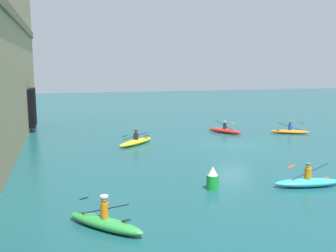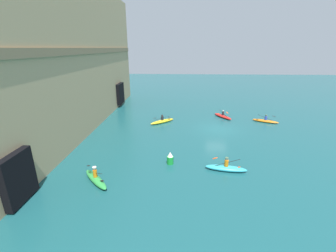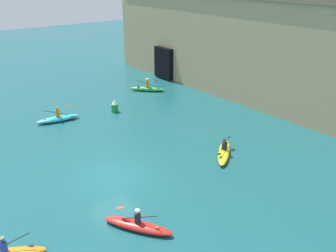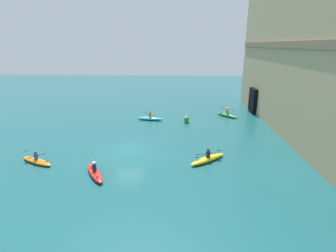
{
  "view_description": "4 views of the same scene",
  "coord_description": "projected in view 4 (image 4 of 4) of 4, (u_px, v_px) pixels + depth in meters",
  "views": [
    {
      "loc": [
        -24.6,
        12.04,
        5.68
      ],
      "look_at": [
        -3.13,
        5.88,
        2.13
      ],
      "focal_mm": 40.0,
      "sensor_mm": 36.0,
      "label": 1
    },
    {
      "loc": [
        -25.93,
        4.73,
        9.32
      ],
      "look_at": [
        -1.55,
        5.94,
        0.8
      ],
      "focal_mm": 24.0,
      "sensor_mm": 36.0,
      "label": 2
    },
    {
      "loc": [
        16.39,
        -8.88,
        10.89
      ],
      "look_at": [
        -1.56,
        5.13,
        1.27
      ],
      "focal_mm": 40.0,
      "sensor_mm": 36.0,
      "label": 3
    },
    {
      "loc": [
        21.39,
        4.54,
        9.0
      ],
      "look_at": [
        -3.28,
        3.42,
        1.31
      ],
      "focal_mm": 28.0,
      "sensor_mm": 36.0,
      "label": 4
    }
  ],
  "objects": [
    {
      "name": "kayak_green",
      "position": [
        227.0,
        115.0,
        34.15
      ],
      "size": [
        2.87,
        2.73,
        1.23
      ],
      "rotation": [
        0.0,
        0.0,
        3.89
      ],
      "color": "green",
      "rests_on": "ground"
    },
    {
      "name": "marker_buoy",
      "position": [
        187.0,
        119.0,
        31.46
      ],
      "size": [
        0.56,
        0.56,
        1.09
      ],
      "color": "green",
      "rests_on": "ground"
    },
    {
      "name": "kayak_yellow",
      "position": [
        208.0,
        159.0,
        21.04
      ],
      "size": [
        2.84,
        3.2,
        1.09
      ],
      "rotation": [
        0.0,
        0.0,
        5.41
      ],
      "color": "yellow",
      "rests_on": "ground"
    },
    {
      "name": "kayak_orange",
      "position": [
        37.0,
        161.0,
        20.76
      ],
      "size": [
        2.07,
        3.22,
        1.02
      ],
      "rotation": [
        0.0,
        0.0,
        4.25
      ],
      "color": "orange",
      "rests_on": "ground"
    },
    {
      "name": "ground_plane",
      "position": [
        128.0,
        150.0,
        23.28
      ],
      "size": [
        120.0,
        120.0,
        0.0
      ],
      "primitive_type": "plane",
      "color": "#195156"
    },
    {
      "name": "kayak_red",
      "position": [
        95.0,
        173.0,
        18.79
      ],
      "size": [
        3.2,
        2.34,
        1.05
      ],
      "rotation": [
        0.0,
        0.0,
        3.69
      ],
      "color": "red",
      "rests_on": "ground"
    },
    {
      "name": "kayak_cyan",
      "position": [
        150.0,
        118.0,
        32.59
      ],
      "size": [
        1.3,
        3.34,
        1.15
      ],
      "rotation": [
        0.0,
        0.0,
        1.41
      ],
      "color": "#33B2C6",
      "rests_on": "ground"
    }
  ]
}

